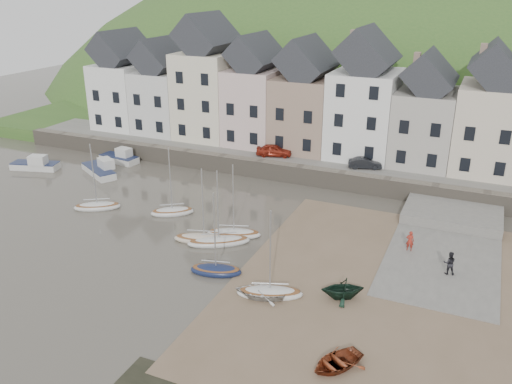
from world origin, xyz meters
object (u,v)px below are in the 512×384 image
at_px(rowboat_red, 337,362).
at_px(car_left, 274,150).
at_px(person_red, 410,241).
at_px(car_right, 365,163).
at_px(person_dark, 449,263).
at_px(rowboat_white, 260,292).
at_px(sailboat_0, 97,206).
at_px(rowboat_green, 343,288).

relative_size(rowboat_red, car_left, 0.83).
relative_size(person_red, car_right, 0.48).
distance_m(person_dark, car_right, 18.31).
relative_size(rowboat_red, person_red, 1.96).
bearing_deg(rowboat_red, rowboat_white, 177.32).
relative_size(person_dark, car_left, 0.45).
distance_m(sailboat_0, rowboat_red, 28.12).
relative_size(person_dark, car_right, 0.52).
height_order(rowboat_white, rowboat_green, rowboat_green).
height_order(person_dark, car_right, car_right).
bearing_deg(rowboat_green, rowboat_red, -15.15).
xyz_separation_m(rowboat_green, rowboat_red, (1.47, -6.55, -0.41)).
bearing_deg(rowboat_green, person_dark, 106.64).
distance_m(person_red, person_dark, 3.91).
height_order(rowboat_white, car_left, car_left).
relative_size(rowboat_green, car_right, 0.84).
bearing_deg(person_red, rowboat_white, 45.50).
bearing_deg(sailboat_0, car_right, 38.30).
bearing_deg(rowboat_red, person_dark, 102.94).
xyz_separation_m(person_dark, car_left, (-19.43, 15.56, 1.28)).
bearing_deg(rowboat_white, sailboat_0, -123.35).
bearing_deg(sailboat_0, rowboat_red, -24.85).
relative_size(rowboat_green, car_left, 0.73).
bearing_deg(person_dark, car_left, -50.89).
height_order(rowboat_red, person_red, person_red).
xyz_separation_m(rowboat_green, car_left, (-13.44, 21.43, 1.45)).
bearing_deg(rowboat_white, car_left, -172.68).
bearing_deg(rowboat_white, rowboat_red, 41.72).
bearing_deg(person_red, rowboat_red, 77.38).
relative_size(rowboat_red, car_right, 0.95).
xyz_separation_m(sailboat_0, rowboat_green, (24.05, -5.27, 0.53)).
distance_m(sailboat_0, car_left, 19.43).
relative_size(rowboat_green, person_dark, 1.63).
distance_m(sailboat_0, person_red, 27.17).
xyz_separation_m(sailboat_0, rowboat_red, (25.52, -11.82, 0.12)).
distance_m(rowboat_red, person_dark, 13.23).
bearing_deg(person_red, car_right, -70.49).
distance_m(rowboat_red, car_right, 28.49).
height_order(person_red, car_left, car_left).
bearing_deg(person_red, rowboat_green, 63.56).
relative_size(sailboat_0, person_red, 3.96).
relative_size(sailboat_0, car_right, 1.92).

